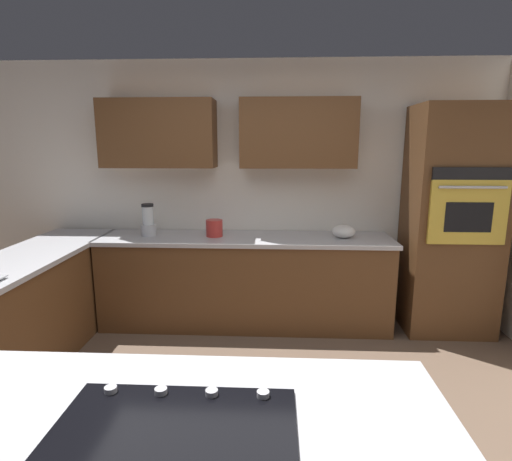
# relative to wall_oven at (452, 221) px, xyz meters

# --- Properties ---
(ground_plane) EXTENTS (14.00, 14.00, 0.00)m
(ground_plane) POSITION_rel_wall_oven_xyz_m (1.85, 1.72, -1.07)
(ground_plane) COLOR brown
(wall_back) EXTENTS (6.00, 0.44, 2.60)m
(wall_back) POSITION_rel_wall_oven_xyz_m (1.92, -0.33, 0.37)
(wall_back) COLOR white
(wall_back) RESTS_ON ground
(lower_cabinets_back) EXTENTS (2.80, 0.60, 0.86)m
(lower_cabinets_back) POSITION_rel_wall_oven_xyz_m (1.95, -0.00, -0.64)
(lower_cabinets_back) COLOR brown
(lower_cabinets_back) RESTS_ON ground
(countertop_back) EXTENTS (2.84, 0.64, 0.04)m
(countertop_back) POSITION_rel_wall_oven_xyz_m (1.95, -0.00, -0.19)
(countertop_back) COLOR #B2B2B7
(countertop_back) RESTS_ON lower_cabinets_back
(lower_cabinets_side) EXTENTS (0.60, 2.90, 0.86)m
(lower_cabinets_side) POSITION_rel_wall_oven_xyz_m (3.67, 1.17, -0.64)
(lower_cabinets_side) COLOR brown
(lower_cabinets_side) RESTS_ON ground
(island_top) EXTENTS (1.82, 1.05, 0.04)m
(island_top) POSITION_rel_wall_oven_xyz_m (1.96, 2.83, -0.19)
(island_top) COLOR #B2B2B7
(island_top) RESTS_ON island_base
(wall_oven) EXTENTS (0.80, 0.66, 2.13)m
(wall_oven) POSITION_rel_wall_oven_xyz_m (0.00, 0.00, 0.00)
(wall_oven) COLOR brown
(wall_oven) RESTS_ON ground
(cooktop) EXTENTS (0.76, 0.56, 0.03)m
(cooktop) POSITION_rel_wall_oven_xyz_m (1.96, 2.82, -0.16)
(cooktop) COLOR black
(cooktop) RESTS_ON island_top
(blender) EXTENTS (0.15, 0.15, 0.31)m
(blender) POSITION_rel_wall_oven_xyz_m (2.90, -0.01, -0.03)
(blender) COLOR silver
(blender) RESTS_ON countertop_back
(mixing_bowl) EXTENTS (0.22, 0.22, 0.12)m
(mixing_bowl) POSITION_rel_wall_oven_xyz_m (1.00, -0.01, -0.11)
(mixing_bowl) COLOR white
(mixing_bowl) RESTS_ON countertop_back
(kettle) EXTENTS (0.16, 0.16, 0.16)m
(kettle) POSITION_rel_wall_oven_xyz_m (2.25, -0.01, -0.09)
(kettle) COLOR red
(kettle) RESTS_ON countertop_back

